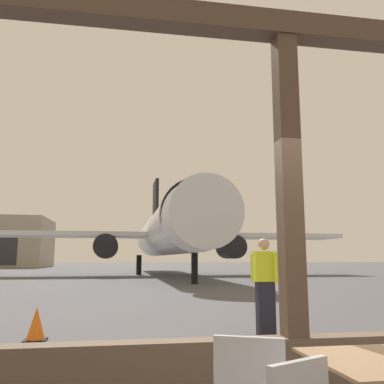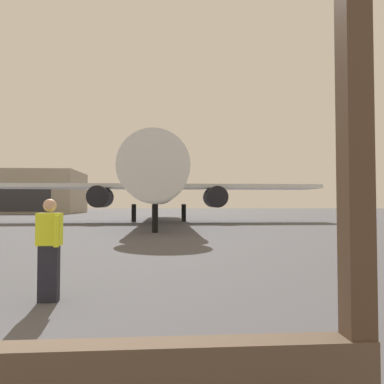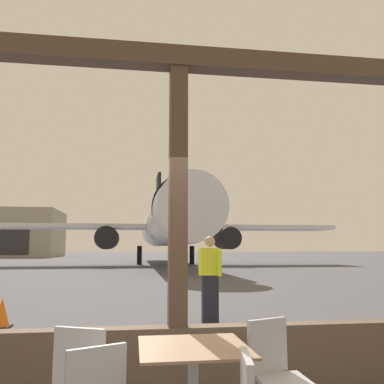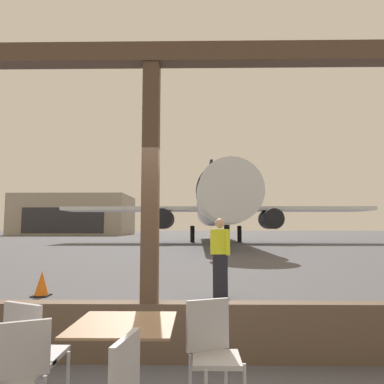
{
  "view_description": "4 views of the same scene",
  "coord_description": "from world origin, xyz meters",
  "px_view_note": "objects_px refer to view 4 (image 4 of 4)",
  "views": [
    {
      "loc": [
        -1.58,
        -3.71,
        1.37
      ],
      "look_at": [
        1.46,
        14.01,
        4.25
      ],
      "focal_mm": 38.87,
      "sensor_mm": 36.0,
      "label": 1
    },
    {
      "loc": [
        3.03,
        -2.64,
        1.64
      ],
      "look_at": [
        4.3,
        14.51,
        2.23
      ],
      "focal_mm": 34.27,
      "sensor_mm": 36.0,
      "label": 2
    },
    {
      "loc": [
        -0.48,
        -4.46,
        1.5
      ],
      "look_at": [
        2.17,
        14.06,
        4.09
      ],
      "focal_mm": 37.84,
      "sensor_mm": 36.0,
      "label": 3
    },
    {
      "loc": [
        0.57,
        -4.35,
        1.55
      ],
      "look_at": [
        0.18,
        21.16,
        4.03
      ],
      "focal_mm": 33.85,
      "sensor_mm": 36.0,
      "label": 4
    }
  ],
  "objects_px": {
    "cafe_chair_aisle_right": "(31,347)",
    "traffic_cone": "(42,284)",
    "cafe_chair_window_left": "(20,366)",
    "dining_table": "(123,364)",
    "airplane": "(217,206)",
    "cafe_chair_aisle_left": "(212,345)",
    "distant_hangar": "(76,215)",
    "ground_crew_worker": "(220,256)"
  },
  "relations": [
    {
      "from": "cafe_chair_aisle_right",
      "to": "traffic_cone",
      "type": "distance_m",
      "value": 5.6
    },
    {
      "from": "cafe_chair_window_left",
      "to": "cafe_chair_aisle_right",
      "type": "height_order",
      "value": "cafe_chair_aisle_right"
    },
    {
      "from": "dining_table",
      "to": "airplane",
      "type": "height_order",
      "value": "airplane"
    },
    {
      "from": "cafe_chair_aisle_left",
      "to": "airplane",
      "type": "bearing_deg",
      "value": 86.9
    },
    {
      "from": "cafe_chair_window_left",
      "to": "airplane",
      "type": "relative_size",
      "value": 0.03
    },
    {
      "from": "traffic_cone",
      "to": "distant_hangar",
      "type": "relative_size",
      "value": 0.03
    },
    {
      "from": "traffic_cone",
      "to": "ground_crew_worker",
      "type": "bearing_deg",
      "value": -1.78
    },
    {
      "from": "traffic_cone",
      "to": "distant_hangar",
      "type": "height_order",
      "value": "distant_hangar"
    },
    {
      "from": "dining_table",
      "to": "ground_crew_worker",
      "type": "relative_size",
      "value": 0.46
    },
    {
      "from": "cafe_chair_aisle_right",
      "to": "dining_table",
      "type": "bearing_deg",
      "value": -6.15
    },
    {
      "from": "ground_crew_worker",
      "to": "cafe_chair_aisle_right",
      "type": "bearing_deg",
      "value": -110.45
    },
    {
      "from": "cafe_chair_window_left",
      "to": "ground_crew_worker",
      "type": "bearing_deg",
      "value": 71.31
    },
    {
      "from": "cafe_chair_aisle_left",
      "to": "ground_crew_worker",
      "type": "xyz_separation_m",
      "value": [
        0.37,
        4.89,
        0.37
      ]
    },
    {
      "from": "cafe_chair_window_left",
      "to": "ground_crew_worker",
      "type": "height_order",
      "value": "ground_crew_worker"
    },
    {
      "from": "traffic_cone",
      "to": "distant_hangar",
      "type": "distance_m",
      "value": 70.24
    },
    {
      "from": "airplane",
      "to": "ground_crew_worker",
      "type": "distance_m",
      "value": 27.64
    },
    {
      "from": "cafe_chair_aisle_left",
      "to": "cafe_chair_aisle_right",
      "type": "bearing_deg",
      "value": -174.16
    },
    {
      "from": "ground_crew_worker",
      "to": "distant_hangar",
      "type": "height_order",
      "value": "distant_hangar"
    },
    {
      "from": "cafe_chair_window_left",
      "to": "cafe_chair_aisle_right",
      "type": "xyz_separation_m",
      "value": [
        -0.07,
        0.32,
        0.03
      ]
    },
    {
      "from": "distant_hangar",
      "to": "dining_table",
      "type": "bearing_deg",
      "value": -71.0
    },
    {
      "from": "dining_table",
      "to": "distant_hangar",
      "type": "xyz_separation_m",
      "value": [
        -24.76,
        71.91,
        3.56
      ]
    },
    {
      "from": "traffic_cone",
      "to": "cafe_chair_aisle_right",
      "type": "bearing_deg",
      "value": -67.59
    },
    {
      "from": "dining_table",
      "to": "cafe_chair_window_left",
      "type": "bearing_deg",
      "value": -162.12
    },
    {
      "from": "dining_table",
      "to": "airplane",
      "type": "xyz_separation_m",
      "value": [
        2.48,
        32.6,
        3.15
      ]
    },
    {
      "from": "ground_crew_worker",
      "to": "distant_hangar",
      "type": "bearing_deg",
      "value": 111.16
    },
    {
      "from": "cafe_chair_window_left",
      "to": "airplane",
      "type": "height_order",
      "value": "airplane"
    },
    {
      "from": "airplane",
      "to": "distant_hangar",
      "type": "bearing_deg",
      "value": 124.72
    },
    {
      "from": "dining_table",
      "to": "cafe_chair_aisle_right",
      "type": "height_order",
      "value": "cafe_chair_aisle_right"
    },
    {
      "from": "distant_hangar",
      "to": "cafe_chair_window_left",
      "type": "bearing_deg",
      "value": -71.57
    },
    {
      "from": "dining_table",
      "to": "airplane",
      "type": "relative_size",
      "value": 0.02
    },
    {
      "from": "cafe_chair_window_left",
      "to": "ground_crew_worker",
      "type": "distance_m",
      "value": 5.67
    },
    {
      "from": "cafe_chair_aisle_right",
      "to": "ground_crew_worker",
      "type": "relative_size",
      "value": 0.53
    },
    {
      "from": "cafe_chair_aisle_right",
      "to": "airplane",
      "type": "xyz_separation_m",
      "value": [
        3.26,
        32.52,
        3.05
      ]
    },
    {
      "from": "cafe_chair_aisle_right",
      "to": "cafe_chair_window_left",
      "type": "bearing_deg",
      "value": -77.86
    },
    {
      "from": "cafe_chair_aisle_right",
      "to": "ground_crew_worker",
      "type": "xyz_separation_m",
      "value": [
        1.88,
        5.04,
        0.35
      ]
    },
    {
      "from": "dining_table",
      "to": "airplane",
      "type": "distance_m",
      "value": 32.85
    },
    {
      "from": "dining_table",
      "to": "cafe_chair_window_left",
      "type": "height_order",
      "value": "cafe_chair_window_left"
    },
    {
      "from": "cafe_chair_window_left",
      "to": "distant_hangar",
      "type": "xyz_separation_m",
      "value": [
        -24.04,
        72.14,
        3.49
      ]
    },
    {
      "from": "cafe_chair_window_left",
      "to": "airplane",
      "type": "bearing_deg",
      "value": 84.44
    },
    {
      "from": "cafe_chair_aisle_right",
      "to": "distant_hangar",
      "type": "xyz_separation_m",
      "value": [
        -23.97,
        71.82,
        3.47
      ]
    },
    {
      "from": "ground_crew_worker",
      "to": "traffic_cone",
      "type": "bearing_deg",
      "value": 178.22
    },
    {
      "from": "dining_table",
      "to": "cafe_chair_aisle_left",
      "type": "height_order",
      "value": "cafe_chair_aisle_left"
    }
  ]
}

